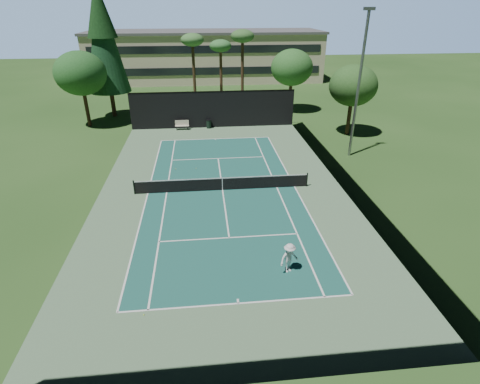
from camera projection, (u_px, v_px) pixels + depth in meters
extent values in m
plane|color=#284D1D|center=(223.00, 190.00, 27.88)|extent=(160.00, 160.00, 0.00)
cube|color=#587D57|center=(223.00, 190.00, 27.88)|extent=(18.00, 32.00, 0.01)
cube|color=#1B594E|center=(223.00, 190.00, 27.87)|extent=(10.97, 23.77, 0.01)
cube|color=white|center=(238.00, 303.00, 17.31)|extent=(10.97, 0.10, 0.01)
cube|color=white|center=(215.00, 139.00, 38.43)|extent=(10.97, 0.10, 0.01)
cube|color=white|center=(229.00, 238.00, 22.18)|extent=(8.23, 0.10, 0.01)
cube|color=white|center=(218.00, 158.00, 33.55)|extent=(8.23, 0.10, 0.01)
cube|color=white|center=(148.00, 193.00, 27.36)|extent=(0.10, 23.77, 0.01)
cube|color=white|center=(295.00, 187.00, 28.38)|extent=(0.10, 23.77, 0.01)
cube|color=white|center=(167.00, 193.00, 27.49)|extent=(0.10, 23.77, 0.01)
cube|color=white|center=(277.00, 187.00, 28.25)|extent=(0.10, 23.77, 0.01)
cube|color=white|center=(223.00, 190.00, 27.87)|extent=(0.10, 12.80, 0.01)
cube|color=white|center=(238.00, 301.00, 17.45)|extent=(0.10, 0.30, 0.01)
cube|color=white|center=(215.00, 139.00, 38.29)|extent=(0.10, 0.30, 0.01)
cylinder|color=black|center=(134.00, 187.00, 27.04)|extent=(0.10, 0.10, 1.10)
cylinder|color=black|center=(307.00, 180.00, 28.22)|extent=(0.10, 0.10, 1.10)
cube|color=black|center=(222.00, 184.00, 27.65)|extent=(12.80, 0.02, 0.92)
cube|color=white|center=(222.00, 178.00, 27.43)|extent=(12.80, 0.04, 0.07)
cube|color=white|center=(222.00, 184.00, 27.65)|extent=(0.05, 0.03, 0.92)
cube|color=black|center=(213.00, 110.00, 41.19)|extent=(18.00, 0.04, 4.00)
cube|color=black|center=(250.00, 345.00, 12.77)|extent=(18.00, 0.04, 4.00)
cube|color=black|center=(343.00, 161.00, 27.81)|extent=(0.04, 32.00, 4.00)
cube|color=black|center=(94.00, 171.00, 26.15)|extent=(0.04, 32.00, 4.00)
cube|color=black|center=(213.00, 91.00, 40.29)|extent=(18.00, 0.06, 0.06)
imported|color=white|center=(289.00, 258.00, 19.07)|extent=(1.24, 1.02, 1.67)
sphere|color=#C2E033|center=(144.00, 315.00, 16.67)|extent=(0.06, 0.06, 0.06)
sphere|color=yellow|center=(196.00, 168.00, 31.52)|extent=(0.07, 0.07, 0.07)
sphere|color=#BECC2E|center=(252.00, 178.00, 29.68)|extent=(0.06, 0.06, 0.06)
sphere|color=gold|center=(176.00, 169.00, 31.35)|extent=(0.08, 0.08, 0.08)
cube|color=beige|center=(182.00, 126.00, 41.05)|extent=(1.50, 0.45, 0.05)
cube|color=beige|center=(182.00, 123.00, 41.09)|extent=(1.50, 0.06, 0.55)
cube|color=black|center=(177.00, 128.00, 41.10)|extent=(0.06, 0.40, 0.42)
cube|color=black|center=(188.00, 128.00, 41.21)|extent=(0.06, 0.40, 0.42)
cylinder|color=black|center=(209.00, 124.00, 41.61)|extent=(0.52, 0.52, 0.90)
cylinder|color=black|center=(209.00, 120.00, 41.40)|extent=(0.56, 0.56, 0.05)
cylinder|color=#4B2F20|center=(113.00, 101.00, 45.50)|extent=(0.50, 0.50, 3.60)
cone|color=#14381D|center=(103.00, 38.00, 42.26)|extent=(4.80, 4.80, 12.00)
cone|color=#123213|center=(98.00, 8.00, 40.91)|extent=(3.30, 3.30, 6.00)
cylinder|color=#422F1C|center=(194.00, 76.00, 47.09)|extent=(0.36, 0.36, 8.55)
ellipsoid|color=#3A6F32|center=(192.00, 40.00, 45.16)|extent=(2.80, 2.80, 1.54)
cylinder|color=#4E3321|center=(221.00, 77.00, 49.39)|extent=(0.36, 0.36, 7.65)
ellipsoid|color=#306B30|center=(220.00, 46.00, 47.67)|extent=(2.80, 2.80, 1.54)
cylinder|color=#442D1D|center=(242.00, 75.00, 46.65)|extent=(0.36, 0.36, 9.00)
ellipsoid|color=#335F2A|center=(242.00, 36.00, 44.63)|extent=(2.80, 2.80, 1.54)
cylinder|color=#47311E|center=(290.00, 98.00, 47.55)|extent=(0.40, 0.40, 3.52)
ellipsoid|color=#296025|center=(292.00, 67.00, 45.89)|extent=(5.12, 5.12, 4.35)
cylinder|color=#4D3121|center=(349.00, 119.00, 39.09)|extent=(0.40, 0.40, 3.30)
ellipsoid|color=#2A5521|center=(353.00, 85.00, 37.53)|extent=(4.80, 4.80, 4.08)
cylinder|color=#482D1E|center=(87.00, 110.00, 41.73)|extent=(0.40, 0.40, 3.74)
ellipsoid|color=#235A23|center=(80.00, 73.00, 39.97)|extent=(5.44, 5.44, 4.62)
cube|color=beige|center=(206.00, 56.00, 66.94)|extent=(40.00, 12.00, 8.00)
cube|color=#59595B|center=(205.00, 32.00, 65.09)|extent=(40.50, 12.50, 0.40)
cube|color=black|center=(207.00, 71.00, 62.28)|extent=(38.00, 0.15, 1.20)
cube|color=black|center=(207.00, 49.00, 60.75)|extent=(38.00, 0.15, 1.20)
cylinder|color=gray|center=(358.00, 89.00, 31.61)|extent=(0.24, 0.24, 12.00)
cube|color=gray|center=(369.00, 9.00, 28.87)|extent=(0.90, 0.25, 0.25)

